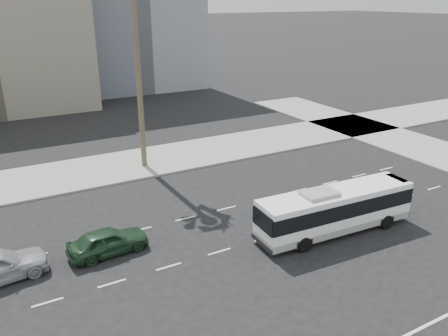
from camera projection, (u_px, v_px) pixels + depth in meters
ground at (264, 238)px, 25.85m from camera, size 700.00×700.00×0.00m
sidewalk_north at (164, 158)px, 38.47m from camera, size 120.00×7.00×0.15m
city_bus at (335, 209)px, 26.09m from camera, size 10.04×2.76×2.85m
car_a at (108, 241)px, 24.12m from camera, size 2.02×4.44×1.48m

